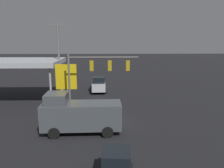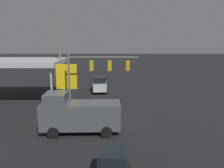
{
  "view_description": "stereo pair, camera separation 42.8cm",
  "coord_description": "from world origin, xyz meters",
  "px_view_note": "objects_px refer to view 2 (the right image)",
  "views": [
    {
      "loc": [
        0.53,
        19.75,
        8.11
      ],
      "look_at": [
        0.0,
        -2.0,
        3.57
      ],
      "focal_mm": 35.0,
      "sensor_mm": 36.0,
      "label": 1
    },
    {
      "loc": [
        0.1,
        19.76,
        8.11
      ],
      "look_at": [
        0.0,
        -2.0,
        3.57
      ],
      "focal_mm": 35.0,
      "sensor_mm": 36.0,
      "label": 2
    }
  ],
  "objects_px": {
    "utility_pole": "(60,59)",
    "pickup_parked": "(100,84)",
    "delivery_truck": "(79,114)",
    "traffic_signal_assembly": "(95,72)",
    "price_sign": "(67,79)"
  },
  "relations": [
    {
      "from": "utility_pole",
      "to": "pickup_parked",
      "type": "xyz_separation_m",
      "value": [
        -4.91,
        -4.69,
        -4.42
      ]
    },
    {
      "from": "price_sign",
      "to": "pickup_parked",
      "type": "bearing_deg",
      "value": -106.16
    },
    {
      "from": "traffic_signal_assembly",
      "to": "utility_pole",
      "type": "bearing_deg",
      "value": -55.22
    },
    {
      "from": "price_sign",
      "to": "utility_pole",
      "type": "bearing_deg",
      "value": -71.51
    },
    {
      "from": "price_sign",
      "to": "delivery_truck",
      "type": "relative_size",
      "value": 0.8
    },
    {
      "from": "traffic_signal_assembly",
      "to": "pickup_parked",
      "type": "relative_size",
      "value": 1.31
    },
    {
      "from": "traffic_signal_assembly",
      "to": "delivery_truck",
      "type": "distance_m",
      "value": 4.77
    },
    {
      "from": "utility_pole",
      "to": "pickup_parked",
      "type": "relative_size",
      "value": 1.98
    },
    {
      "from": "traffic_signal_assembly",
      "to": "pickup_parked",
      "type": "distance_m",
      "value": 12.59
    },
    {
      "from": "utility_pole",
      "to": "price_sign",
      "type": "height_order",
      "value": "utility_pole"
    },
    {
      "from": "traffic_signal_assembly",
      "to": "pickup_parked",
      "type": "height_order",
      "value": "traffic_signal_assembly"
    },
    {
      "from": "price_sign",
      "to": "traffic_signal_assembly",
      "type": "bearing_deg",
      "value": 152.88
    },
    {
      "from": "pickup_parked",
      "to": "delivery_truck",
      "type": "xyz_separation_m",
      "value": [
        1.06,
        15.3,
        0.58
      ]
    },
    {
      "from": "delivery_truck",
      "to": "pickup_parked",
      "type": "bearing_deg",
      "value": -95.21
    },
    {
      "from": "traffic_signal_assembly",
      "to": "delivery_truck",
      "type": "relative_size",
      "value": 1.01
    }
  ]
}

